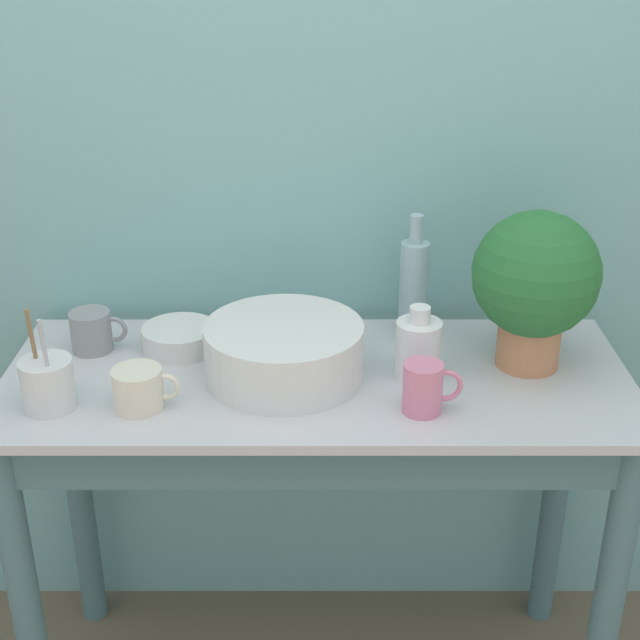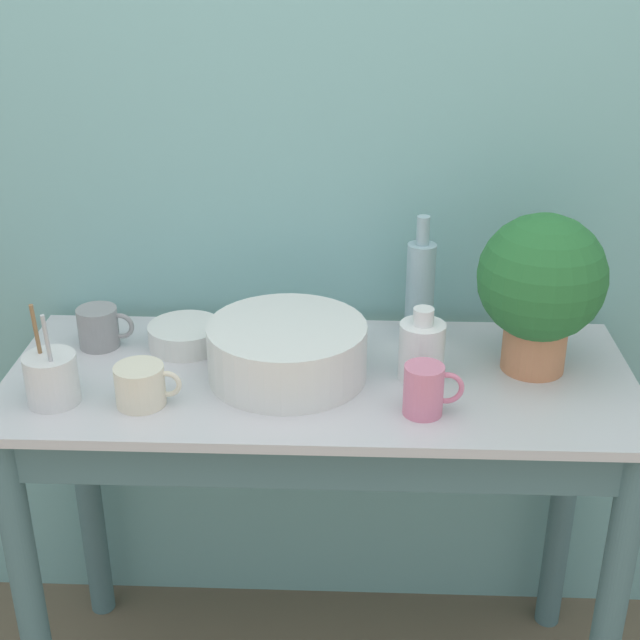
% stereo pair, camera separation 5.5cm
% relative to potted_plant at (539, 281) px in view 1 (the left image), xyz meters
% --- Properties ---
extents(wall_back, '(6.00, 0.05, 2.40)m').
position_rel_potted_plant_xyz_m(wall_back, '(-0.43, 0.27, 0.20)').
color(wall_back, '#7AB2B2').
rests_on(wall_back, ground_plane).
extents(counter_table, '(1.25, 0.52, 0.82)m').
position_rel_potted_plant_xyz_m(counter_table, '(-0.43, -0.06, -0.37)').
color(counter_table, slate).
rests_on(counter_table, ground_plane).
extents(potted_plant, '(0.25, 0.25, 0.32)m').
position_rel_potted_plant_xyz_m(potted_plant, '(0.00, 0.00, 0.00)').
color(potted_plant, tan).
rests_on(potted_plant, counter_table).
extents(bowl_wash_large, '(0.31, 0.31, 0.11)m').
position_rel_potted_plant_xyz_m(bowl_wash_large, '(-0.49, -0.05, -0.13)').
color(bowl_wash_large, silver).
rests_on(bowl_wash_large, counter_table).
extents(bottle_tall, '(0.06, 0.06, 0.28)m').
position_rel_potted_plant_xyz_m(bottle_tall, '(-0.22, 0.13, -0.07)').
color(bottle_tall, '#93B2BC').
rests_on(bottle_tall, counter_table).
extents(bottle_short, '(0.09, 0.09, 0.15)m').
position_rel_potted_plant_xyz_m(bottle_short, '(-0.23, -0.05, -0.12)').
color(bottle_short, white).
rests_on(bottle_short, counter_table).
extents(mug_cream, '(0.13, 0.09, 0.08)m').
position_rel_potted_plant_xyz_m(mug_cream, '(-0.75, -0.17, -0.15)').
color(mug_cream, beige).
rests_on(mug_cream, counter_table).
extents(mug_pink, '(0.11, 0.07, 0.10)m').
position_rel_potted_plant_xyz_m(mug_pink, '(-0.23, -0.18, -0.14)').
color(mug_pink, pink).
rests_on(mug_pink, counter_table).
extents(mug_grey, '(0.12, 0.08, 0.09)m').
position_rel_potted_plant_xyz_m(mug_grey, '(-0.90, 0.07, -0.14)').
color(mug_grey, gray).
rests_on(mug_grey, counter_table).
extents(bowl_small_enamel_white, '(0.16, 0.16, 0.05)m').
position_rel_potted_plant_xyz_m(bowl_small_enamel_white, '(-0.71, 0.07, -0.16)').
color(bowl_small_enamel_white, silver).
rests_on(bowl_small_enamel_white, counter_table).
extents(utensil_cup, '(0.10, 0.10, 0.20)m').
position_rel_potted_plant_xyz_m(utensil_cup, '(-0.92, -0.17, -0.14)').
color(utensil_cup, silver).
rests_on(utensil_cup, counter_table).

